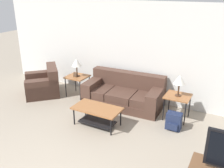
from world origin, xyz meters
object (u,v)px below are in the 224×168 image
at_px(side_table_left, 77,78).
at_px(table_lamp_left, 76,63).
at_px(couch, 124,94).
at_px(armchair, 44,84).
at_px(backpack, 174,121).
at_px(side_table_right, 178,98).
at_px(coffee_table, 97,112).
at_px(table_lamp_right, 180,80).

distance_m(side_table_left, table_lamp_left, 0.44).
height_order(couch, side_table_left, couch).
bearing_deg(armchair, backpack, -2.04).
bearing_deg(side_table_left, side_table_right, 0.00).
xyz_separation_m(coffee_table, side_table_left, (-1.33, 1.13, 0.21)).
xyz_separation_m(table_lamp_right, backpack, (0.07, -0.49, -0.78)).
xyz_separation_m(coffee_table, side_table_right, (1.48, 1.13, 0.21)).
xyz_separation_m(couch, table_lamp_left, (-1.41, -0.09, 0.68)).
xyz_separation_m(armchair, side_table_left, (0.95, 0.36, 0.24)).
relative_size(coffee_table, side_table_right, 1.81).
distance_m(side_table_left, table_lamp_right, 2.85).
relative_size(armchair, side_table_left, 2.29).
bearing_deg(table_lamp_right, table_lamp_left, 180.00).
bearing_deg(side_table_right, backpack, -81.60).
distance_m(couch, backpack, 1.60).
bearing_deg(table_lamp_right, couch, 176.35).
bearing_deg(backpack, coffee_table, -157.65).
distance_m(table_lamp_right, backpack, 0.93).
bearing_deg(side_table_left, backpack, -9.70).
distance_m(coffee_table, backpack, 1.69).
xyz_separation_m(armchair, side_table_right, (3.76, 0.36, 0.24)).
xyz_separation_m(coffee_table, backpack, (1.55, 0.64, -0.13)).
bearing_deg(table_lamp_left, backpack, -9.70).
bearing_deg(couch, side_table_right, -3.65).
bearing_deg(couch, armchair, -169.24).
xyz_separation_m(couch, side_table_left, (-1.41, -0.09, 0.24)).
distance_m(armchair, backpack, 3.84).
bearing_deg(table_lamp_left, couch, 3.67).
relative_size(table_lamp_left, table_lamp_right, 1.00).
distance_m(side_table_left, side_table_right, 2.82).
distance_m(couch, side_table_left, 1.43).
relative_size(side_table_left, table_lamp_right, 1.16).
relative_size(side_table_right, table_lamp_right, 1.16).
distance_m(armchair, table_lamp_left, 1.22).
bearing_deg(table_lamp_right, coffee_table, -142.61).
bearing_deg(table_lamp_right, side_table_left, -180.00).
distance_m(armchair, side_table_left, 1.04).
bearing_deg(backpack, side_table_right, 98.40).
bearing_deg(couch, coffee_table, -93.34).
relative_size(side_table_right, table_lamp_left, 1.16).
bearing_deg(couch, table_lamp_right, -3.65).
bearing_deg(backpack, side_table_left, 170.30).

